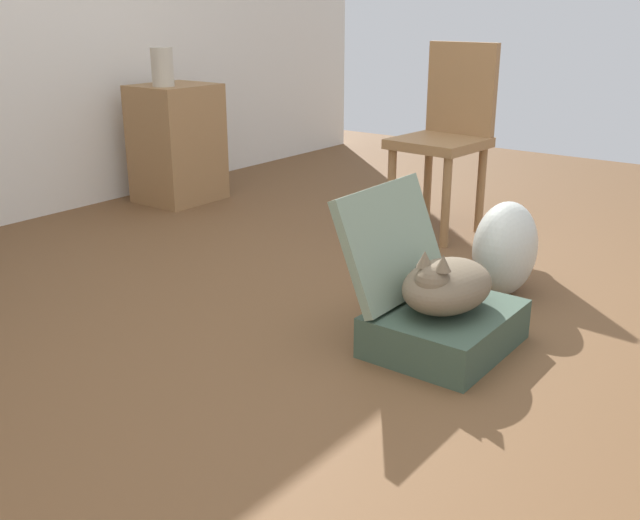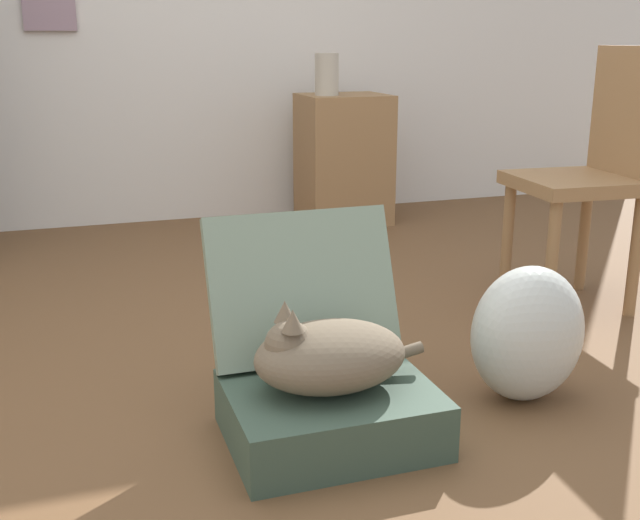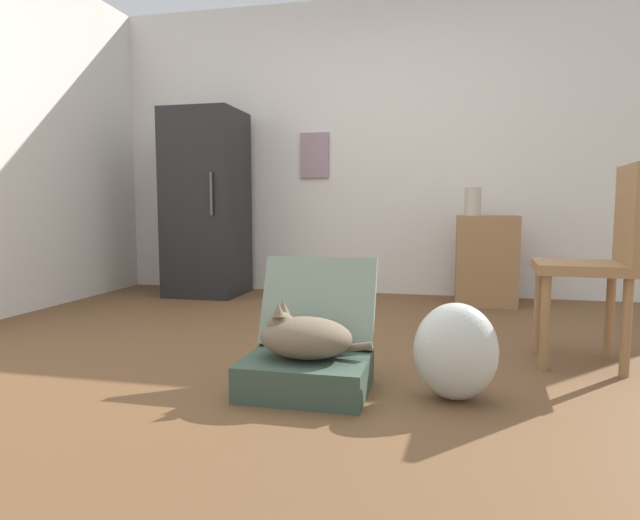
% 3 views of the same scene
% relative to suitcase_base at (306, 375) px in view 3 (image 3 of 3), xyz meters
% --- Properties ---
extents(ground_plane, '(7.68, 7.68, 0.00)m').
position_rel_suitcase_base_xyz_m(ground_plane, '(-0.04, 0.48, -0.07)').
color(ground_plane, brown).
rests_on(ground_plane, ground).
extents(wall_back, '(6.40, 0.15, 2.60)m').
position_rel_suitcase_base_xyz_m(wall_back, '(-0.04, 2.74, 1.23)').
color(wall_back, silver).
rests_on(wall_back, ground).
extents(suitcase_base, '(0.52, 0.42, 0.15)m').
position_rel_suitcase_base_xyz_m(suitcase_base, '(0.00, 0.00, 0.00)').
color(suitcase_base, '#384C3D').
rests_on(suitcase_base, ground).
extents(suitcase_lid, '(0.52, 0.19, 0.40)m').
position_rel_suitcase_base_xyz_m(suitcase_lid, '(0.00, 0.23, 0.27)').
color(suitcase_lid, gray).
rests_on(suitcase_lid, suitcase_base).
extents(cat, '(0.47, 0.28, 0.24)m').
position_rel_suitcase_base_xyz_m(cat, '(-0.01, 0.00, 0.17)').
color(cat, brown).
rests_on(cat, suitcase_base).
extents(plastic_bag_white, '(0.34, 0.25, 0.40)m').
position_rel_suitcase_base_xyz_m(plastic_bag_white, '(0.61, 0.05, 0.12)').
color(plastic_bag_white, silver).
rests_on(plastic_bag_white, ground).
extents(refrigerator, '(0.62, 0.63, 1.61)m').
position_rel_suitcase_base_xyz_m(refrigerator, '(-1.49, 2.28, 0.73)').
color(refrigerator, black).
rests_on(refrigerator, ground).
extents(side_table, '(0.47, 0.41, 0.71)m').
position_rel_suitcase_base_xyz_m(side_table, '(0.89, 2.33, 0.28)').
color(side_table, olive).
rests_on(side_table, ground).
extents(vase_tall, '(0.13, 0.13, 0.22)m').
position_rel_suitcase_base_xyz_m(vase_tall, '(0.78, 2.29, 0.75)').
color(vase_tall, '#B7AD99').
rests_on(vase_tall, side_table).
extents(chair, '(0.46, 0.44, 0.98)m').
position_rel_suitcase_base_xyz_m(chair, '(1.29, 0.70, 0.46)').
color(chair, olive).
rests_on(chair, ground).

